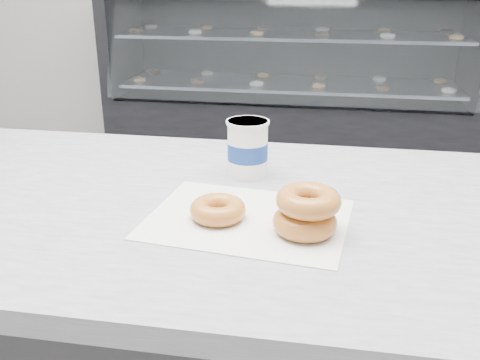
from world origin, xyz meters
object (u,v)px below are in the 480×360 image
object	(u,v)px
donut_stack	(307,211)
donut_single	(218,209)
display_case	(289,96)
coffee_cup	(248,148)

from	to	relation	value
donut_stack	donut_single	bearing A→B (deg)	170.78
display_case	donut_single	distance (m)	2.83
display_case	donut_stack	size ratio (longest dim) A/B	16.00
donut_stack	coffee_cup	size ratio (longest dim) A/B	1.26
display_case	coffee_cup	bearing A→B (deg)	-87.27
display_case	donut_single	world-z (taller)	display_case
donut_stack	display_case	bearing A→B (deg)	95.24
display_case	donut_stack	bearing A→B (deg)	-84.76
coffee_cup	donut_single	bearing A→B (deg)	-81.40
display_case	donut_single	bearing A→B (deg)	-87.83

